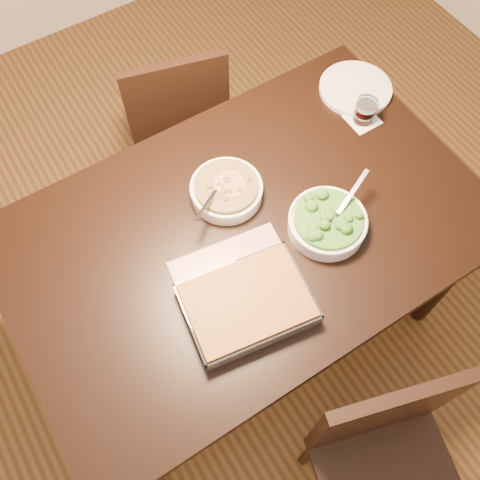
{
  "coord_description": "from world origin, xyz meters",
  "views": [
    {
      "loc": [
        -0.42,
        -0.63,
        2.11
      ],
      "look_at": [
        -0.05,
        -0.04,
        0.8
      ],
      "focal_mm": 40.0,
      "sensor_mm": 36.0,
      "label": 1
    }
  ],
  "objects_px": {
    "dinner_plate": "(355,89)",
    "chair_far": "(176,115)",
    "chair_near": "(386,459)",
    "baking_dish": "(247,304)",
    "table": "(246,244)",
    "wine_tumbler": "(365,110)",
    "broccoli_bowl": "(327,222)",
    "stew_bowl": "(226,190)"
  },
  "relations": [
    {
      "from": "wine_tumbler",
      "to": "dinner_plate",
      "type": "distance_m",
      "value": 0.13
    },
    {
      "from": "dinner_plate",
      "to": "baking_dish",
      "type": "bearing_deg",
      "value": -147.74
    },
    {
      "from": "dinner_plate",
      "to": "chair_far",
      "type": "xyz_separation_m",
      "value": [
        -0.46,
        0.47,
        -0.3
      ]
    },
    {
      "from": "table",
      "to": "wine_tumbler",
      "type": "relative_size",
      "value": 17.35
    },
    {
      "from": "table",
      "to": "stew_bowl",
      "type": "bearing_deg",
      "value": 85.24
    },
    {
      "from": "table",
      "to": "wine_tumbler",
      "type": "bearing_deg",
      "value": 14.73
    },
    {
      "from": "wine_tumbler",
      "to": "dinner_plate",
      "type": "bearing_deg",
      "value": 62.5
    },
    {
      "from": "chair_far",
      "to": "table",
      "type": "bearing_deg",
      "value": 94.27
    },
    {
      "from": "chair_near",
      "to": "baking_dish",
      "type": "bearing_deg",
      "value": 122.67
    },
    {
      "from": "baking_dish",
      "to": "dinner_plate",
      "type": "distance_m",
      "value": 0.87
    },
    {
      "from": "baking_dish",
      "to": "chair_near",
      "type": "xyz_separation_m",
      "value": [
        0.15,
        -0.51,
        -0.31
      ]
    },
    {
      "from": "stew_bowl",
      "to": "broccoli_bowl",
      "type": "bearing_deg",
      "value": -53.5
    },
    {
      "from": "table",
      "to": "chair_near",
      "type": "distance_m",
      "value": 0.74
    },
    {
      "from": "baking_dish",
      "to": "dinner_plate",
      "type": "xyz_separation_m",
      "value": [
        0.73,
        0.46,
        -0.02
      ]
    },
    {
      "from": "broccoli_bowl",
      "to": "table",
      "type": "bearing_deg",
      "value": 148.38
    },
    {
      "from": "broccoli_bowl",
      "to": "baking_dish",
      "type": "height_order",
      "value": "broccoli_bowl"
    },
    {
      "from": "stew_bowl",
      "to": "wine_tumbler",
      "type": "distance_m",
      "value": 0.53
    },
    {
      "from": "baking_dish",
      "to": "chair_near",
      "type": "distance_m",
      "value": 0.61
    },
    {
      "from": "broccoli_bowl",
      "to": "stew_bowl",
      "type": "bearing_deg",
      "value": 126.5
    },
    {
      "from": "dinner_plate",
      "to": "chair_near",
      "type": "distance_m",
      "value": 1.17
    },
    {
      "from": "baking_dish",
      "to": "wine_tumbler",
      "type": "xyz_separation_m",
      "value": [
        0.67,
        0.35,
        0.02
      ]
    },
    {
      "from": "broccoli_bowl",
      "to": "wine_tumbler",
      "type": "bearing_deg",
      "value": 37.39
    },
    {
      "from": "baking_dish",
      "to": "chair_far",
      "type": "relative_size",
      "value": 0.44
    },
    {
      "from": "wine_tumbler",
      "to": "dinner_plate",
      "type": "height_order",
      "value": "wine_tumbler"
    },
    {
      "from": "wine_tumbler",
      "to": "chair_far",
      "type": "height_order",
      "value": "wine_tumbler"
    },
    {
      "from": "table",
      "to": "broccoli_bowl",
      "type": "relative_size",
      "value": 5.57
    },
    {
      "from": "stew_bowl",
      "to": "chair_near",
      "type": "bearing_deg",
      "value": -89.62
    },
    {
      "from": "broccoli_bowl",
      "to": "wine_tumbler",
      "type": "distance_m",
      "value": 0.43
    },
    {
      "from": "dinner_plate",
      "to": "chair_far",
      "type": "bearing_deg",
      "value": 134.44
    },
    {
      "from": "table",
      "to": "baking_dish",
      "type": "bearing_deg",
      "value": -122.65
    },
    {
      "from": "baking_dish",
      "to": "dinner_plate",
      "type": "relative_size",
      "value": 1.49
    },
    {
      "from": "table",
      "to": "dinner_plate",
      "type": "relative_size",
      "value": 5.74
    },
    {
      "from": "baking_dish",
      "to": "wine_tumbler",
      "type": "bearing_deg",
      "value": 36.34
    },
    {
      "from": "stew_bowl",
      "to": "table",
      "type": "bearing_deg",
      "value": -94.76
    },
    {
      "from": "table",
      "to": "dinner_plate",
      "type": "xyz_separation_m",
      "value": [
        0.6,
        0.26,
        0.1
      ]
    },
    {
      "from": "chair_far",
      "to": "dinner_plate",
      "type": "bearing_deg",
      "value": 149.25
    },
    {
      "from": "baking_dish",
      "to": "dinner_plate",
      "type": "bearing_deg",
      "value": 41.25
    },
    {
      "from": "dinner_plate",
      "to": "chair_near",
      "type": "relative_size",
      "value": 0.29
    },
    {
      "from": "wine_tumbler",
      "to": "chair_far",
      "type": "bearing_deg",
      "value": 124.57
    },
    {
      "from": "broccoli_bowl",
      "to": "chair_near",
      "type": "height_order",
      "value": "chair_near"
    },
    {
      "from": "stew_bowl",
      "to": "chair_near",
      "type": "xyz_separation_m",
      "value": [
        0.01,
        -0.85,
        -0.31
      ]
    },
    {
      "from": "baking_dish",
      "to": "table",
      "type": "bearing_deg",
      "value": 66.34
    }
  ]
}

